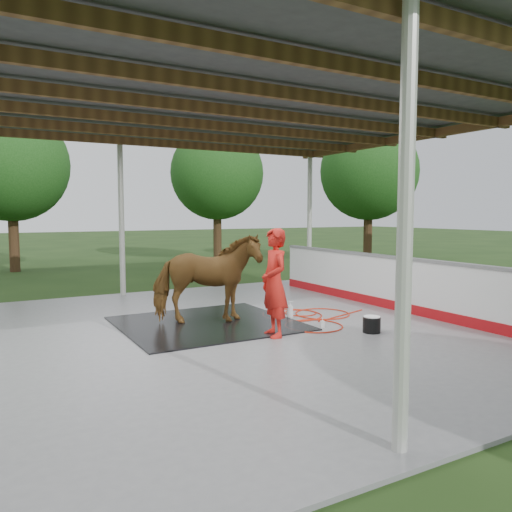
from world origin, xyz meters
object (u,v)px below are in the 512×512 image
dasher_board (395,284)px  horse (207,279)px  handler (274,283)px  wash_bucket (372,324)px

dasher_board → horse: size_ratio=4.07×
handler → horse: bearing=-148.6°
wash_bucket → horse: bearing=137.9°
handler → dasher_board: bearing=109.7°
horse → dasher_board: bearing=-81.3°
horse → handler: bearing=-138.4°
handler → wash_bucket: size_ratio=5.91×
dasher_board → wash_bucket: size_ratio=26.06×
dasher_board → wash_bucket: 2.31m
dasher_board → wash_bucket: dasher_board is taller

